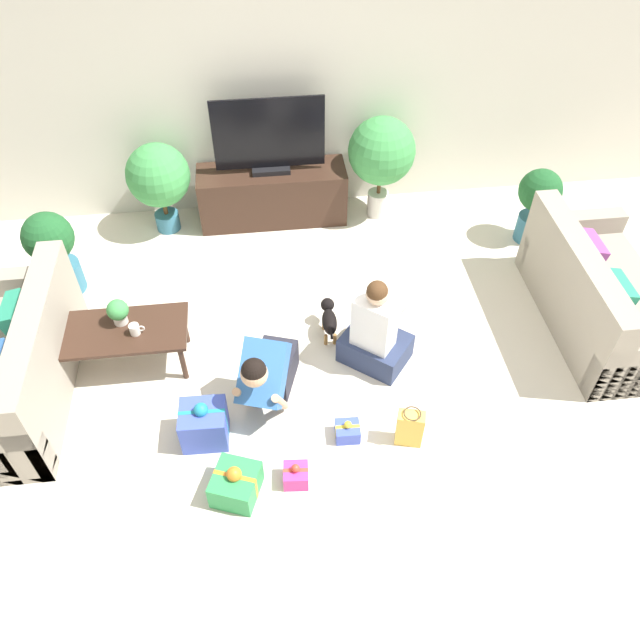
% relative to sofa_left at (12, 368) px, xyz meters
% --- Properties ---
extents(ground_plane, '(16.00, 16.00, 0.00)m').
position_rel_sofa_left_xyz_m(ground_plane, '(2.40, -0.25, -0.29)').
color(ground_plane, beige).
extents(wall_back, '(8.40, 0.06, 2.60)m').
position_rel_sofa_left_xyz_m(wall_back, '(2.40, 2.38, 1.01)').
color(wall_back, beige).
rests_on(wall_back, ground_plane).
extents(sofa_left, '(0.88, 1.70, 0.83)m').
position_rel_sofa_left_xyz_m(sofa_left, '(0.00, 0.00, 0.00)').
color(sofa_left, gray).
rests_on(sofa_left, ground_plane).
extents(sofa_right, '(0.88, 1.70, 0.83)m').
position_rel_sofa_left_xyz_m(sofa_right, '(4.81, 0.22, 0.00)').
color(sofa_right, gray).
rests_on(sofa_right, ground_plane).
extents(coffee_table, '(1.05, 0.52, 0.41)m').
position_rel_sofa_left_xyz_m(coffee_table, '(0.82, 0.20, 0.07)').
color(coffee_table, '#382319').
rests_on(coffee_table, ground_plane).
extents(tv_console, '(1.49, 0.47, 0.57)m').
position_rel_sofa_left_xyz_m(tv_console, '(2.13, 2.07, -0.01)').
color(tv_console, '#382319').
rests_on(tv_console, ground_plane).
extents(tv, '(1.07, 0.20, 0.76)m').
position_rel_sofa_left_xyz_m(tv, '(2.13, 2.07, 0.62)').
color(tv, black).
rests_on(tv, tv_console).
extents(potted_plant_back_right, '(0.67, 0.67, 1.08)m').
position_rel_sofa_left_xyz_m(potted_plant_back_right, '(3.23, 2.02, 0.43)').
color(potted_plant_back_right, beige).
rests_on(potted_plant_back_right, ground_plane).
extents(potted_plant_corner_right, '(0.41, 0.41, 0.78)m').
position_rel_sofa_left_xyz_m(potted_plant_corner_right, '(4.66, 1.42, 0.19)').
color(potted_plant_corner_right, '#336B84').
rests_on(potted_plant_corner_right, ground_plane).
extents(potted_plant_back_left, '(0.62, 0.62, 0.94)m').
position_rel_sofa_left_xyz_m(potted_plant_back_left, '(1.04, 2.02, 0.32)').
color(potted_plant_back_left, '#336B84').
rests_on(potted_plant_back_left, ground_plane).
extents(potted_plant_corner_left, '(0.44, 0.44, 0.83)m').
position_rel_sofa_left_xyz_m(potted_plant_corner_left, '(0.14, 1.20, 0.18)').
color(potted_plant_corner_left, '#336B84').
rests_on(potted_plant_corner_left, ground_plane).
extents(person_kneeling, '(0.53, 0.82, 0.78)m').
position_rel_sofa_left_xyz_m(person_kneeling, '(1.94, -0.31, 0.05)').
color(person_kneeling, '#23232D').
rests_on(person_kneeling, ground_plane).
extents(person_sitting, '(0.66, 0.64, 0.90)m').
position_rel_sofa_left_xyz_m(person_sitting, '(2.83, 0.01, 0.02)').
color(person_sitting, '#283351').
rests_on(person_sitting, ground_plane).
extents(dog, '(0.13, 0.45, 0.27)m').
position_rel_sofa_left_xyz_m(dog, '(2.50, 0.36, -0.11)').
color(dog, black).
rests_on(dog, ground_plane).
extents(gift_box_a, '(0.19, 0.18, 0.20)m').
position_rel_sofa_left_xyz_m(gift_box_a, '(2.08, -1.05, -0.22)').
color(gift_box_a, '#CC3389').
rests_on(gift_box_a, ground_plane).
extents(gift_box_b, '(0.19, 0.17, 0.18)m').
position_rel_sofa_left_xyz_m(gift_box_b, '(2.50, -0.72, -0.23)').
color(gift_box_b, '#3D51BC').
rests_on(gift_box_b, ground_plane).
extents(gift_box_c, '(0.39, 0.40, 0.30)m').
position_rel_sofa_left_xyz_m(gift_box_c, '(1.67, -1.09, -0.17)').
color(gift_box_c, '#2D934C').
rests_on(gift_box_c, ground_plane).
extents(gift_box_d, '(0.34, 0.31, 0.40)m').
position_rel_sofa_left_xyz_m(gift_box_d, '(1.45, -0.60, -0.13)').
color(gift_box_d, '#3D51BC').
rests_on(gift_box_d, ground_plane).
extents(gift_bag_a, '(0.22, 0.16, 0.35)m').
position_rel_sofa_left_xyz_m(gift_bag_a, '(2.94, -0.81, -0.13)').
color(gift_bag_a, '#E5B74C').
rests_on(gift_bag_a, ground_plane).
extents(mug, '(0.12, 0.08, 0.09)m').
position_rel_sofa_left_xyz_m(mug, '(0.95, 0.15, 0.16)').
color(mug, silver).
rests_on(mug, coffee_table).
extents(tabletop_plant, '(0.17, 0.17, 0.22)m').
position_rel_sofa_left_xyz_m(tabletop_plant, '(0.82, 0.28, 0.24)').
color(tabletop_plant, beige).
rests_on(tabletop_plant, coffee_table).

